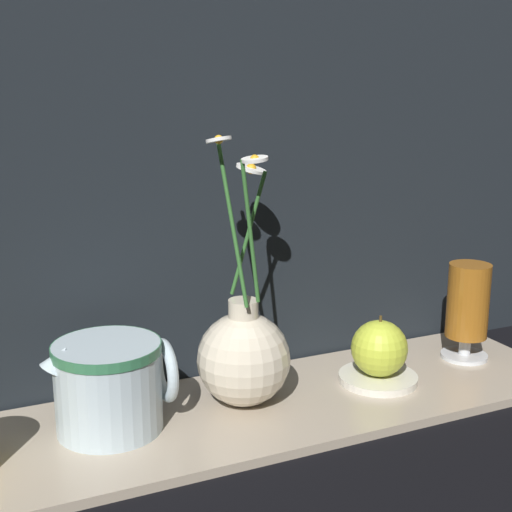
{
  "coord_description": "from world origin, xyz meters",
  "views": [
    {
      "loc": [
        -0.36,
        -0.77,
        0.42
      ],
      "look_at": [
        -0.0,
        0.0,
        0.21
      ],
      "focal_mm": 50.0,
      "sensor_mm": 36.0,
      "label": 1
    }
  ],
  "objects_px": {
    "vase_with_flowers": "(244,355)",
    "ceramic_pitcher": "(110,382)",
    "orange_fruit": "(378,348)",
    "tea_glass": "(468,305)"
  },
  "relations": [
    {
      "from": "vase_with_flowers",
      "to": "orange_fruit",
      "type": "bearing_deg",
      "value": -3.91
    },
    {
      "from": "ceramic_pitcher",
      "to": "tea_glass",
      "type": "relative_size",
      "value": 1.05
    },
    {
      "from": "tea_glass",
      "to": "orange_fruit",
      "type": "bearing_deg",
      "value": -174.06
    },
    {
      "from": "vase_with_flowers",
      "to": "orange_fruit",
      "type": "relative_size",
      "value": 4.03
    },
    {
      "from": "ceramic_pitcher",
      "to": "orange_fruit",
      "type": "xyz_separation_m",
      "value": [
        0.37,
        -0.01,
        -0.01
      ]
    },
    {
      "from": "vase_with_flowers",
      "to": "tea_glass",
      "type": "bearing_deg",
      "value": 0.64
    },
    {
      "from": "vase_with_flowers",
      "to": "ceramic_pitcher",
      "type": "xyz_separation_m",
      "value": [
        -0.17,
        0.0,
        -0.01
      ]
    },
    {
      "from": "vase_with_flowers",
      "to": "ceramic_pitcher",
      "type": "height_order",
      "value": "vase_with_flowers"
    },
    {
      "from": "ceramic_pitcher",
      "to": "vase_with_flowers",
      "type": "bearing_deg",
      "value": -0.16
    },
    {
      "from": "tea_glass",
      "to": "orange_fruit",
      "type": "xyz_separation_m",
      "value": [
        -0.17,
        -0.02,
        -0.03
      ]
    }
  ]
}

